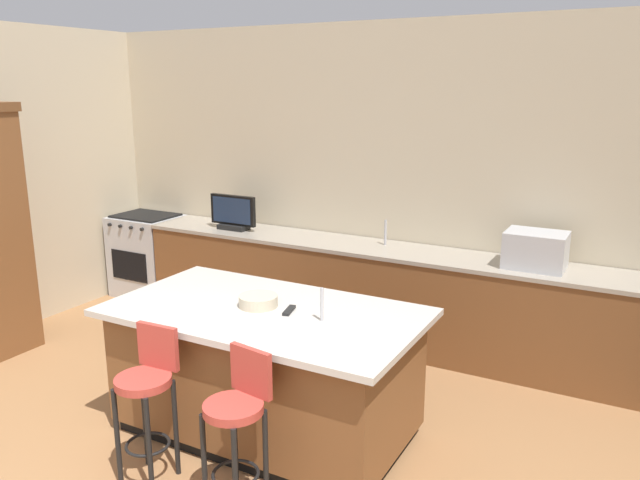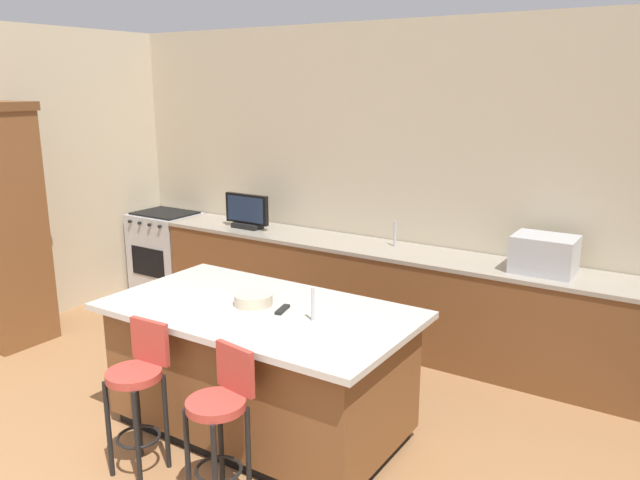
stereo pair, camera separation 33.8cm
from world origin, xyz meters
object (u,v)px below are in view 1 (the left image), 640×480
at_px(microwave, 536,250).
at_px(tv_remote, 289,310).
at_px(kitchen_island, 266,371).
at_px(fruit_bowl, 258,301).
at_px(bar_stool_left, 148,391).
at_px(bar_stool_right, 238,419).
at_px(range_oven, 148,255).
at_px(tv_monitor, 233,214).

relative_size(microwave, tv_remote, 2.82).
bearing_deg(tv_remote, kitchen_island, 177.82).
bearing_deg(fruit_bowl, bar_stool_left, -109.42).
bearing_deg(bar_stool_right, tv_remote, 108.56).
relative_size(range_oven, tv_monitor, 1.80).
height_order(bar_stool_left, fruit_bowl, fruit_bowl).
relative_size(bar_stool_left, tv_remote, 5.71).
distance_m(kitchen_island, range_oven, 3.41).
xyz_separation_m(kitchen_island, bar_stool_right, (0.31, -0.75, 0.10)).
xyz_separation_m(bar_stool_right, fruit_bowl, (-0.37, 0.78, 0.39)).
bearing_deg(tv_monitor, tv_remote, -45.43).
bearing_deg(range_oven, fruit_bowl, -33.47).
bearing_deg(kitchen_island, bar_stool_right, -67.57).
relative_size(microwave, fruit_bowl, 1.82).
height_order(range_oven, fruit_bowl, fruit_bowl).
height_order(tv_monitor, bar_stool_right, tv_monitor).
xyz_separation_m(kitchen_island, bar_stool_left, (-0.34, -0.77, 0.11)).
height_order(microwave, bar_stool_left, microwave).
xyz_separation_m(range_oven, tv_remote, (3.02, -1.83, 0.46)).
distance_m(bar_stool_right, tv_remote, 0.88).
height_order(microwave, fruit_bowl, microwave).
bearing_deg(bar_stool_left, tv_monitor, 112.84).
distance_m(tv_monitor, tv_remote, 2.50).
relative_size(tv_monitor, bar_stool_right, 0.55).
bearing_deg(tv_remote, range_oven, 134.78).
relative_size(kitchen_island, bar_stool_right, 2.22).
xyz_separation_m(microwave, bar_stool_right, (-1.11, -2.62, -0.51)).
xyz_separation_m(range_oven, bar_stool_left, (2.51, -2.64, 0.11)).
distance_m(kitchen_island, fruit_bowl, 0.49).
distance_m(range_oven, tv_remote, 3.56).
xyz_separation_m(fruit_bowl, tv_remote, (0.24, 0.01, -0.03)).
bearing_deg(kitchen_island, microwave, 52.81).
bearing_deg(kitchen_island, tv_monitor, 131.03).
bearing_deg(kitchen_island, fruit_bowl, 158.30).
bearing_deg(tv_remote, fruit_bowl, 168.53).
height_order(kitchen_island, bar_stool_right, bar_stool_right).
bearing_deg(tv_monitor, fruit_bowl, -49.75).
relative_size(microwave, tv_monitor, 0.91).
bearing_deg(tv_remote, bar_stool_right, -94.19).
relative_size(microwave, bar_stool_left, 0.49).
bearing_deg(tv_monitor, microwave, 0.99).
bearing_deg(microwave, kitchen_island, -127.19).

